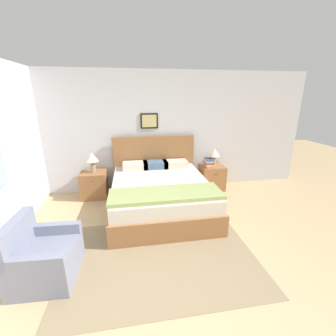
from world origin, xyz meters
TOP-DOWN VIEW (x-y plane):
  - ground_plane at (0.00, 0.00)m, footprint 16.00×16.00m
  - wall_back at (-0.00, 3.24)m, footprint 7.05×0.09m
  - area_rug_main at (-0.18, 0.79)m, footprint 2.52×1.82m
  - bed at (-0.01, 2.13)m, footprint 1.79×2.11m
  - armchair at (-1.59, 0.67)m, footprint 0.70×0.76m
  - nightstand_near_window at (-1.32, 2.92)m, footprint 0.52×0.50m
  - nightstand_by_door at (1.30, 2.92)m, footprint 0.52×0.50m
  - table_lamp_near_window at (-1.31, 2.91)m, footprint 0.26×0.26m
  - table_lamp_by_door at (1.31, 2.91)m, footprint 0.26×0.26m
  - book_thick_bottom at (1.19, 2.87)m, footprint 0.15×0.22m
  - book_hardcover_middle at (1.19, 2.87)m, footprint 0.21×0.27m
  - book_novel_upper at (1.19, 2.87)m, footprint 0.25×0.26m
  - book_slim_near_top at (1.19, 2.87)m, footprint 0.19×0.26m
  - book_paperback_top at (1.19, 2.87)m, footprint 0.20×0.28m

SIDE VIEW (x-z plane):
  - ground_plane at x=0.00m, z-range 0.00..0.00m
  - area_rug_main at x=-0.18m, z-range 0.00..0.01m
  - armchair at x=-1.59m, z-range -0.12..0.65m
  - nightstand_near_window at x=-1.32m, z-range 0.00..0.55m
  - nightstand_by_door at x=1.30m, z-range 0.00..0.55m
  - bed at x=-0.01m, z-range -0.29..0.95m
  - book_thick_bottom at x=1.19m, z-range 0.55..0.59m
  - book_hardcover_middle at x=1.19m, z-range 0.59..0.63m
  - book_novel_upper at x=1.19m, z-range 0.63..0.67m
  - book_slim_near_top at x=1.19m, z-range 0.67..0.71m
  - book_paperback_top at x=1.19m, z-range 0.71..0.74m
  - table_lamp_near_window at x=-1.31m, z-range 0.64..1.06m
  - table_lamp_by_door at x=1.31m, z-range 0.64..1.06m
  - wall_back at x=0.00m, z-range 0.00..2.60m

